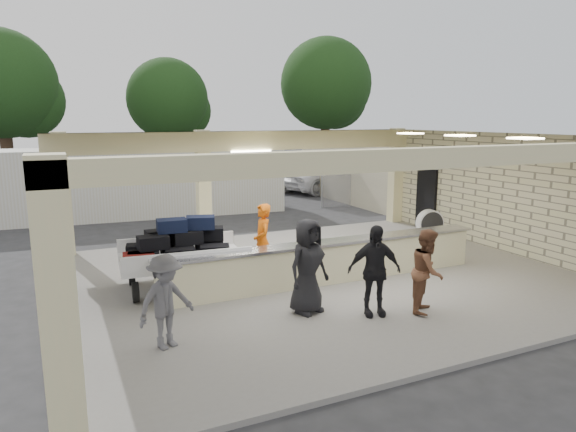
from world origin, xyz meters
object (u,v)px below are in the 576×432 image
drum_fan (430,223)px  passenger_b (374,270)px  baggage_handler (263,242)px  passenger_c (166,302)px  passenger_d (308,266)px  car_white_a (325,177)px  car_dark (286,178)px  passenger_a (428,271)px  luggage_cart (179,251)px  car_white_b (368,172)px  container_white (127,182)px  baggage_counter (328,262)px

drum_fan → passenger_b: size_ratio=0.53×
baggage_handler → passenger_c: baggage_handler is taller
passenger_d → passenger_b: bearing=-49.5°
drum_fan → car_white_a: size_ratio=0.18×
car_dark → baggage_handler: bearing=172.5°
drum_fan → passenger_d: size_ratio=0.50×
drum_fan → car_white_a: (2.69, 11.74, 0.15)m
passenger_a → luggage_cart: bearing=97.2°
car_white_a → car_white_b: 3.29m
passenger_b → container_white: 13.62m
passenger_c → car_dark: passenger_c is taller
passenger_a → car_dark: size_ratio=0.41×
baggage_handler → car_dark: 16.06m
baggage_counter → baggage_handler: bearing=149.1°
passenger_c → passenger_b: bearing=-26.4°
luggage_cart → baggage_handler: size_ratio=1.57×
passenger_c → passenger_d: passenger_d is taller
luggage_cart → container_white: (0.24, 10.13, 0.40)m
passenger_b → passenger_c: bearing=-167.0°
drum_fan → baggage_handler: size_ratio=0.52×
passenger_a → container_white: 14.16m
baggage_handler → car_dark: size_ratio=0.45×
baggage_handler → container_white: container_white is taller
drum_fan → passenger_d: bearing=-137.9°
baggage_handler → car_dark: bearing=164.6°
drum_fan → passenger_d: 7.50m
passenger_a → car_white_a: 18.01m
passenger_d → car_dark: passenger_d is taller
baggage_handler → passenger_a: (2.19, -3.27, -0.08)m
passenger_b → baggage_counter: bearing=100.8°
passenger_a → passenger_d: (-2.17, 0.96, 0.11)m
luggage_cart → passenger_d: 3.19m
passenger_a → car_white_b: size_ratio=0.33×
passenger_b → container_white: bearing=118.3°
car_dark → container_white: 9.78m
drum_fan → passenger_b: passenger_b is taller
container_white → baggage_handler: bearing=-76.3°
baggage_counter → baggage_handler: 1.62m
passenger_d → car_white_b: (12.27, 16.35, -0.24)m
passenger_d → container_white: container_white is taller
luggage_cart → container_white: bearing=93.2°
drum_fan → car_white_a: 12.05m
baggage_handler → car_white_b: bearing=150.0°
luggage_cart → passenger_b: 4.42m
luggage_cart → passenger_c: bearing=-102.8°
car_white_b → drum_fan: bearing=145.5°
baggage_handler → car_white_b: baggage_handler is taller
luggage_cart → car_white_b: luggage_cart is taller
baggage_counter → passenger_a: bearing=-70.9°
drum_fan → passenger_a: size_ratio=0.57×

